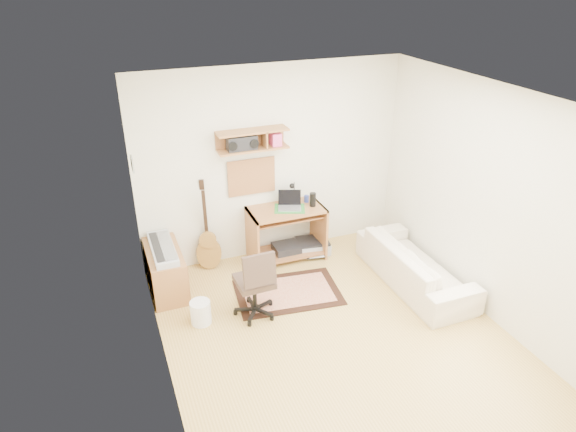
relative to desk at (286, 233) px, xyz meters
name	(u,v)px	position (x,y,z in m)	size (l,w,h in m)	color
floor	(335,335)	(-0.09, -1.73, -0.38)	(3.60, 4.00, 0.01)	tan
ceiling	(348,99)	(-0.09, -1.73, 2.23)	(3.60, 4.00, 0.01)	white
back_wall	(272,164)	(-0.09, 0.28, 0.93)	(3.60, 0.01, 2.60)	silver
left_wall	(156,266)	(-1.89, -1.73, 0.93)	(0.01, 4.00, 2.60)	silver
right_wall	(487,203)	(1.72, -1.73, 0.93)	(0.01, 4.00, 2.60)	silver
wall_shelf	(253,140)	(-0.39, 0.15, 1.32)	(0.90, 0.25, 0.26)	#AA6F3C
cork_board	(251,177)	(-0.39, 0.25, 0.79)	(0.64, 0.03, 0.49)	tan
wall_photo	(132,164)	(-1.88, -0.23, 1.34)	(0.02, 0.20, 0.15)	#4C8CBF
desk	(286,233)	(0.00, 0.00, 0.00)	(1.00, 0.55, 0.75)	#AA6F3C
laptop	(290,201)	(0.04, -0.02, 0.49)	(0.30, 0.30, 0.23)	silver
speaker	(313,200)	(0.36, -0.05, 0.47)	(0.08, 0.08, 0.19)	black
desk_lamp	(294,192)	(0.17, 0.14, 0.53)	(0.10, 0.10, 0.31)	black
pencil_cup	(306,199)	(0.33, 0.10, 0.42)	(0.07, 0.07, 0.09)	#2F3D8E
boombox	(242,143)	(-0.53, 0.15, 1.30)	(0.37, 0.17, 0.19)	black
rug	(288,292)	(-0.29, -0.80, -0.37)	(1.27, 0.85, 0.02)	beige
task_chair	(254,281)	(-0.80, -1.05, 0.08)	(0.46, 0.46, 0.91)	#3D2D24
cabinet	(165,270)	(-1.67, -0.18, -0.10)	(0.40, 0.90, 0.55)	#AA6F3C
music_keyboard	(163,249)	(-1.67, -0.18, 0.21)	(0.26, 0.85, 0.07)	#B2B5BA
guitar	(207,226)	(-1.05, 0.13, 0.24)	(0.33, 0.21, 1.24)	olive
waste_basket	(201,312)	(-1.42, -0.98, -0.24)	(0.23, 0.23, 0.28)	white
printer	(312,246)	(0.40, 0.01, -0.29)	(0.46, 0.36, 0.17)	#A5A8AA
sofa	(416,259)	(1.29, -1.17, -0.02)	(1.81, 0.53, 0.71)	beige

